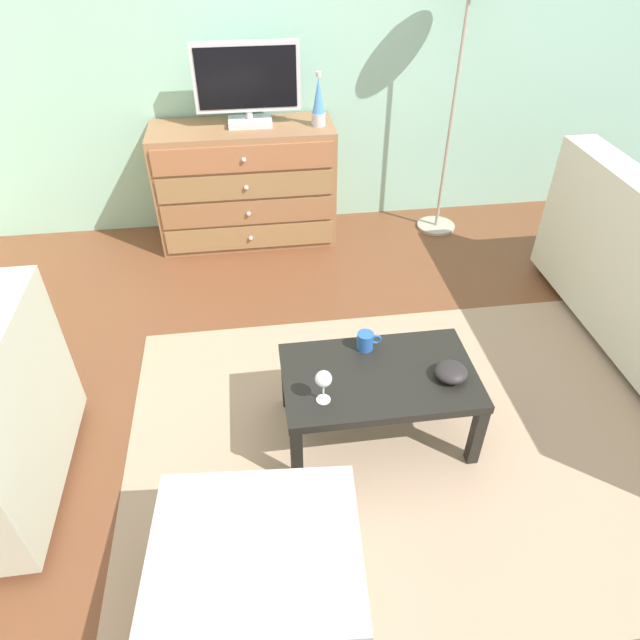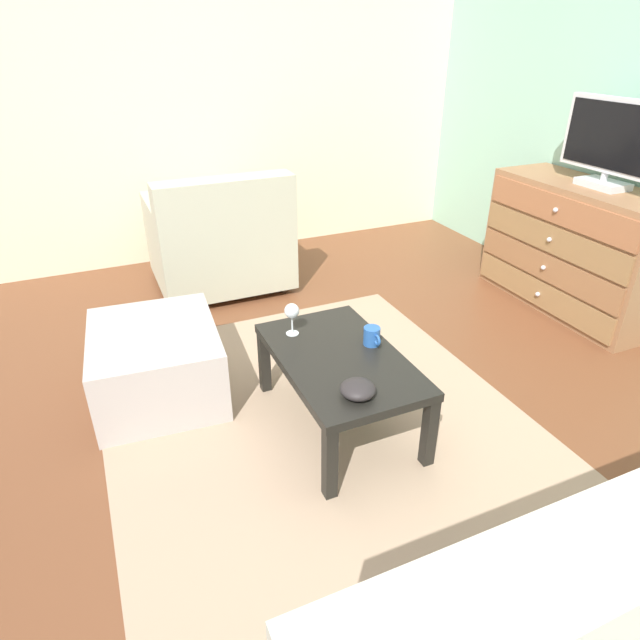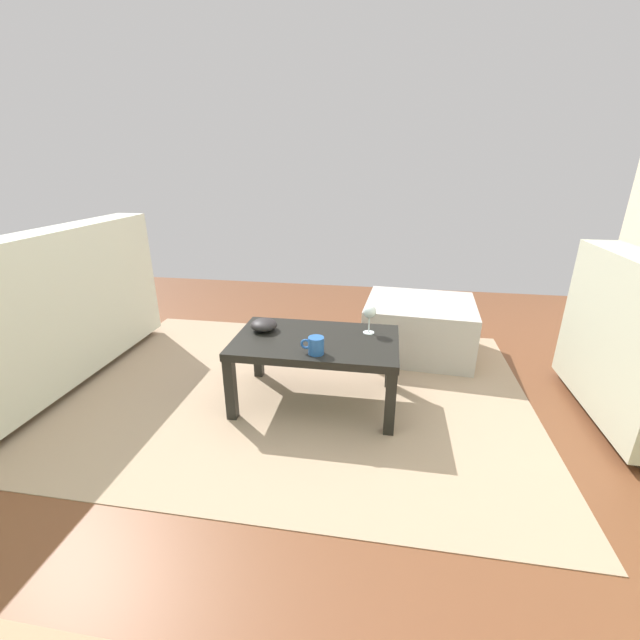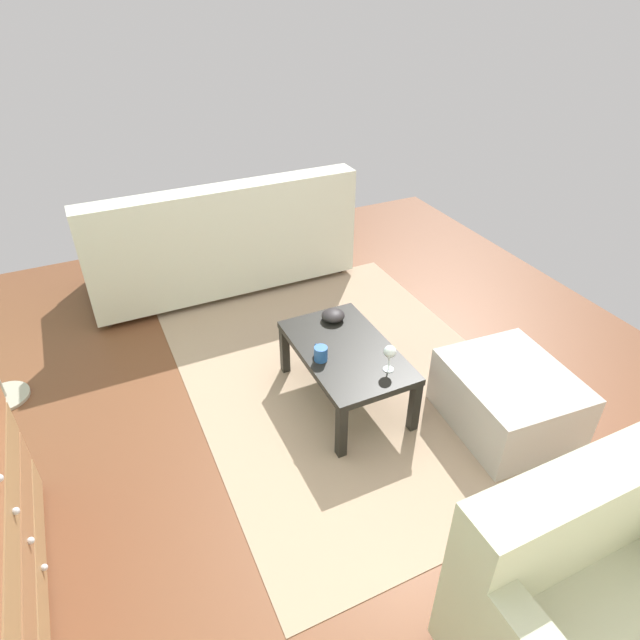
# 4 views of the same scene
# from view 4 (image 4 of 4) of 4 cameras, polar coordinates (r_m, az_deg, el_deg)

# --- Properties ---
(ground_plane) EXTENTS (5.35, 4.74, 0.05)m
(ground_plane) POSITION_cam_4_polar(r_m,az_deg,el_deg) (3.28, 1.33, -9.65)
(ground_plane) COLOR brown
(area_rug) EXTENTS (2.60, 1.90, 0.01)m
(area_rug) POSITION_cam_4_polar(r_m,az_deg,el_deg) (3.46, 2.84, -6.24)
(area_rug) COLOR tan
(area_rug) RESTS_ON ground_plane
(coffee_table) EXTENTS (0.85, 0.52, 0.37)m
(coffee_table) POSITION_cam_4_polar(r_m,az_deg,el_deg) (3.12, 2.76, -3.77)
(coffee_table) COLOR black
(coffee_table) RESTS_ON ground_plane
(wine_glass) EXTENTS (0.07, 0.07, 0.16)m
(wine_glass) POSITION_cam_4_polar(r_m,az_deg,el_deg) (2.89, 7.41, -3.44)
(wine_glass) COLOR silver
(wine_glass) RESTS_ON coffee_table
(mug) EXTENTS (0.11, 0.08, 0.08)m
(mug) POSITION_cam_4_polar(r_m,az_deg,el_deg) (2.98, 0.06, -3.55)
(mug) COLOR #2757A4
(mug) RESTS_ON coffee_table
(bowl_decorative) EXTENTS (0.14, 0.14, 0.06)m
(bowl_decorative) POSITION_cam_4_polar(r_m,az_deg,el_deg) (3.31, 1.40, 0.50)
(bowl_decorative) COLOR #272324
(bowl_decorative) RESTS_ON coffee_table
(couch_large) EXTENTS (0.85, 2.05, 0.89)m
(couch_large) POSITION_cam_4_polar(r_m,az_deg,el_deg) (4.41, -10.63, 8.02)
(couch_large) COLOR #332319
(couch_large) RESTS_ON ground_plane
(armchair) EXTENTS (0.80, 0.89, 0.83)m
(armchair) POSITION_cam_4_polar(r_m,az_deg,el_deg) (2.33, 27.82, -26.58)
(armchair) COLOR #332319
(armchair) RESTS_ON ground_plane
(ottoman) EXTENTS (0.74, 0.65, 0.37)m
(ottoman) POSITION_cam_4_polar(r_m,az_deg,el_deg) (3.22, 19.27, -7.88)
(ottoman) COLOR #B3ABA5
(ottoman) RESTS_ON ground_plane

